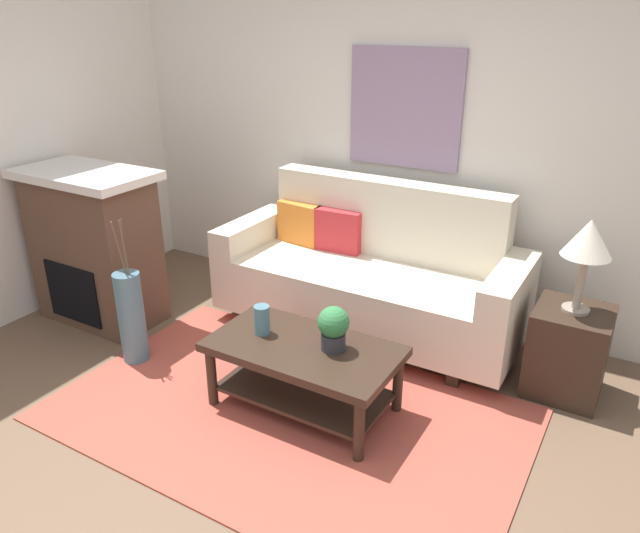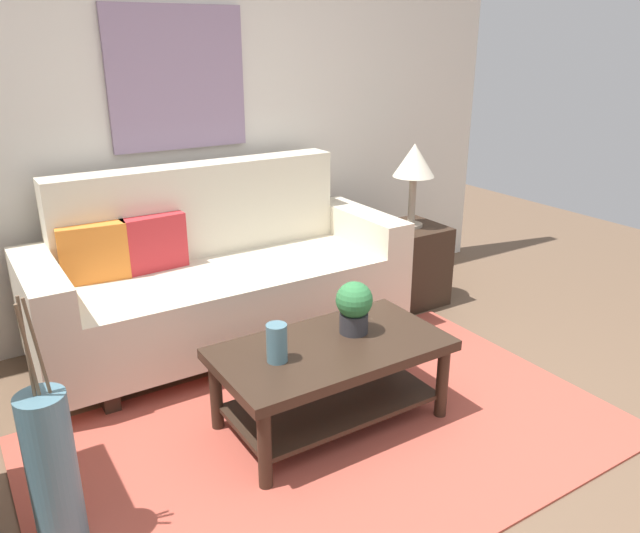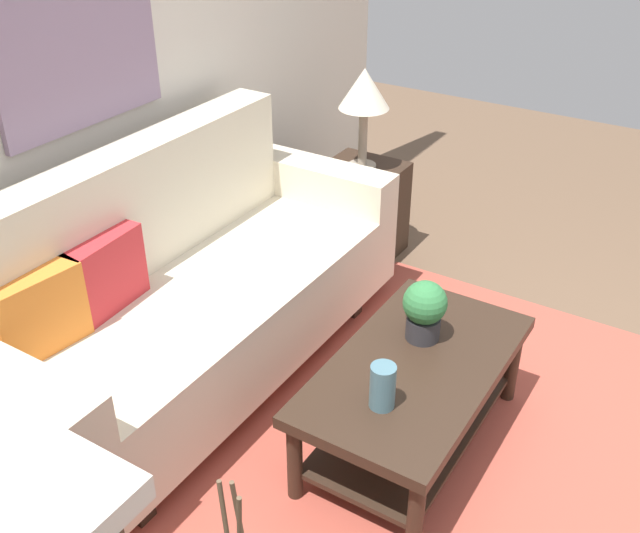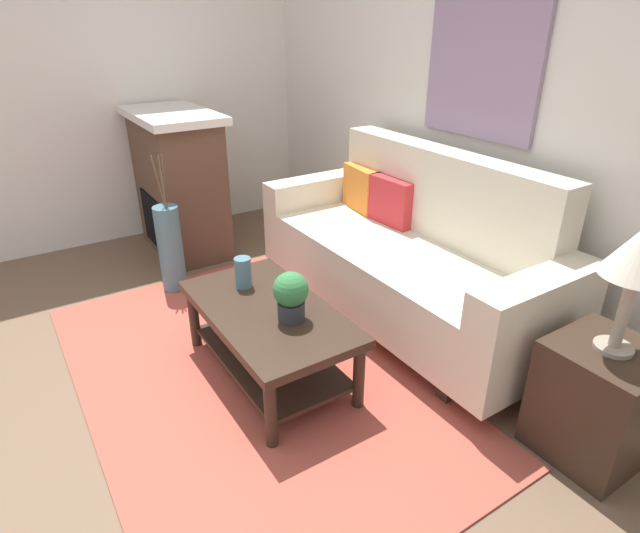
{
  "view_description": "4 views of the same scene",
  "coord_description": "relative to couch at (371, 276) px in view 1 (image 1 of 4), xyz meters",
  "views": [
    {
      "loc": [
        1.65,
        -1.93,
        2.21
      ],
      "look_at": [
        -0.23,
        1.28,
        0.62
      ],
      "focal_mm": 33.91,
      "sensor_mm": 36.0,
      "label": 1
    },
    {
      "loc": [
        -1.38,
        -1.55,
        1.78
      ],
      "look_at": [
        0.24,
        1.01,
        0.66
      ],
      "focal_mm": 34.69,
      "sensor_mm": 36.0,
      "label": 2
    },
    {
      "loc": [
        -2.08,
        -0.27,
        2.24
      ],
      "look_at": [
        0.25,
        1.18,
        0.59
      ],
      "focal_mm": 41.41,
      "sensor_mm": 36.0,
      "label": 3
    },
    {
      "loc": [
        2.2,
        -0.43,
        1.83
      ],
      "look_at": [
        0.04,
        0.96,
        0.58
      ],
      "focal_mm": 29.07,
      "sensor_mm": 36.0,
      "label": 4
    }
  ],
  "objects": [
    {
      "name": "floor_vase_branch_a",
      "position": [
        -1.15,
        -1.19,
        0.39
      ],
      "size": [
        0.04,
        0.02,
        0.36
      ],
      "primitive_type": "cylinder",
      "rotation": [
        -0.01,
        -0.09,
        0.0
      ],
      "color": "brown",
      "rests_on": "floor_vase"
    },
    {
      "name": "wall_back",
      "position": [
        0.04,
        0.54,
        0.92
      ],
      "size": [
        4.9,
        0.1,
        2.7
      ],
      "primitive_type": "cube",
      "color": "silver",
      "rests_on": "ground_plane"
    },
    {
      "name": "side_table",
      "position": [
        1.39,
        -0.1,
        -0.15
      ],
      "size": [
        0.44,
        0.44,
        0.56
      ],
      "primitive_type": "cube",
      "color": "#332319",
      "rests_on": "ground_plane"
    },
    {
      "name": "throw_pillow_orange",
      "position": [
        -0.68,
        0.13,
        0.25
      ],
      "size": [
        0.37,
        0.16,
        0.32
      ],
      "primitive_type": "cube",
      "rotation": [
        0.0,
        0.0,
        -0.12
      ],
      "color": "orange",
      "rests_on": "couch"
    },
    {
      "name": "floor_vase_branch_b",
      "position": [
        -1.18,
        -1.18,
        0.39
      ],
      "size": [
        0.02,
        0.03,
        0.36
      ],
      "primitive_type": "cylinder",
      "rotation": [
        -0.06,
        0.01,
        0.0
      ],
      "color": "brown",
      "rests_on": "floor_vase"
    },
    {
      "name": "coffee_table",
      "position": [
        0.1,
        -1.07,
        -0.12
      ],
      "size": [
        1.1,
        0.6,
        0.43
      ],
      "color": "#332319",
      "rests_on": "ground_plane"
    },
    {
      "name": "ground_plane",
      "position": [
        0.04,
        -1.69,
        -0.43
      ],
      "size": [
        8.9,
        8.9,
        0.0
      ],
      "primitive_type": "plane",
      "color": "brown"
    },
    {
      "name": "couch",
      "position": [
        0.0,
        0.0,
        0.0
      ],
      "size": [
        2.18,
        0.84,
        1.08
      ],
      "color": "beige",
      "rests_on": "ground_plane"
    },
    {
      "name": "table_lamp",
      "position": [
        1.39,
        -0.1,
        0.56
      ],
      "size": [
        0.28,
        0.28,
        0.57
      ],
      "color": "gray",
      "rests_on": "side_table"
    },
    {
      "name": "tabletop_vase",
      "position": [
        -0.19,
        -1.07,
        0.09
      ],
      "size": [
        0.09,
        0.09,
        0.18
      ],
      "primitive_type": "cylinder",
      "color": "slate",
      "rests_on": "coffee_table"
    },
    {
      "name": "floor_vase",
      "position": [
        -1.17,
        -1.19,
        -0.11
      ],
      "size": [
        0.17,
        0.17,
        0.64
      ],
      "primitive_type": "cylinder",
      "color": "slate",
      "rests_on": "ground_plane"
    },
    {
      "name": "area_rug",
      "position": [
        0.04,
        -1.19,
        -0.42
      ],
      "size": [
        2.7,
        1.68,
        0.01
      ],
      "primitive_type": "cube",
      "color": "#B24C3D",
      "rests_on": "ground_plane"
    },
    {
      "name": "floor_vase_branch_c",
      "position": [
        -1.18,
        -1.21,
        0.39
      ],
      "size": [
        0.04,
        0.05,
        0.36
      ],
      "primitive_type": "cylinder",
      "rotation": [
        0.11,
        -0.07,
        0.0
      ],
      "color": "brown",
      "rests_on": "floor_vase"
    },
    {
      "name": "throw_pillow_crimson",
      "position": [
        -0.34,
        0.13,
        0.25
      ],
      "size": [
        0.37,
        0.14,
        0.32
      ],
      "primitive_type": "cube",
      "rotation": [
        0.0,
        0.0,
        0.07
      ],
      "color": "red",
      "rests_on": "couch"
    },
    {
      "name": "framed_painting",
      "position": [
        0.0,
        0.47,
        1.13
      ],
      "size": [
        0.84,
        0.03,
        0.83
      ],
      "primitive_type": "cube",
      "color": "gray"
    },
    {
      "name": "potted_plant_tabletop",
      "position": [
        0.26,
        -1.02,
        0.14
      ],
      "size": [
        0.18,
        0.18,
        0.26
      ],
      "color": "#2D2D33",
      "rests_on": "coffee_table"
    },
    {
      "name": "fireplace",
      "position": [
        -1.86,
        -0.86,
        0.16
      ],
      "size": [
        1.02,
        0.58,
        1.16
      ],
      "color": "brown",
      "rests_on": "ground_plane"
    }
  ]
}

